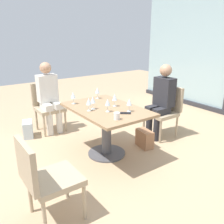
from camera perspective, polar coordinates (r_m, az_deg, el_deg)
name	(u,v)px	position (r m, az deg, el deg)	size (l,w,h in m)	color
ground_plane	(107,154)	(3.77, -1.26, -9.70)	(12.00, 12.00, 0.00)	tan
dining_table_main	(106,120)	(3.54, -1.32, -1.93)	(1.29, 0.85, 0.73)	#997551
chair_side_end	(48,104)	(4.66, -14.79, 1.86)	(0.50, 0.46, 0.87)	tan
chair_near_window	(165,108)	(4.33, 12.27, 0.83)	(0.46, 0.51, 0.87)	tan
chair_front_right	(44,176)	(2.43, -15.46, -14.10)	(0.46, 0.50, 0.87)	tan
person_side_end	(49,94)	(4.50, -14.49, 4.02)	(0.39, 0.34, 1.26)	silver
person_near_window	(161,98)	(4.20, 11.44, 3.21)	(0.34, 0.39, 1.26)	#28282D
wine_glass_0	(129,102)	(3.30, 4.03, 2.30)	(0.07, 0.07, 0.18)	silver
wine_glass_1	(108,102)	(3.29, -1.01, 2.26)	(0.07, 0.07, 0.18)	silver
wine_glass_2	(93,100)	(3.41, -4.48, 2.80)	(0.07, 0.07, 0.18)	silver
wine_glass_3	(89,102)	(3.34, -5.45, 2.42)	(0.07, 0.07, 0.18)	silver
wine_glass_4	(97,90)	(3.95, -3.44, 5.02)	(0.07, 0.07, 0.18)	silver
wine_glass_5	(115,97)	(3.53, 0.60, 3.42)	(0.07, 0.07, 0.18)	silver
wine_glass_6	(73,95)	(3.69, -9.04, 3.87)	(0.07, 0.07, 0.18)	silver
coffee_cup	(117,116)	(3.02, 1.12, -0.96)	(0.08, 0.08, 0.09)	white
cell_phone_on_table	(125,113)	(3.26, 3.16, -0.25)	(0.07, 0.14, 0.01)	black
handbag_0	(28,129)	(4.53, -19.00, -3.81)	(0.30, 0.16, 0.28)	silver
handbag_1	(145,139)	(3.96, 7.59, -6.16)	(0.30, 0.16, 0.28)	#A3704C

